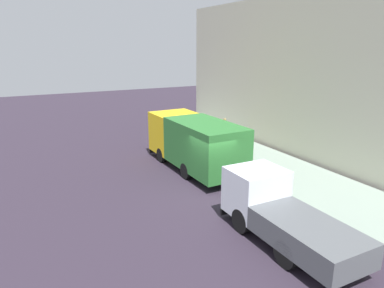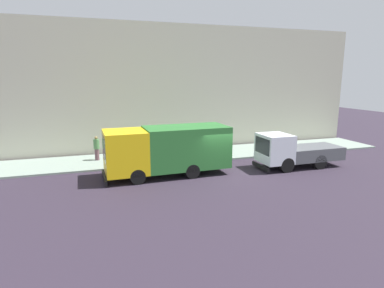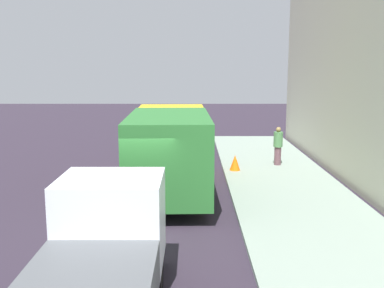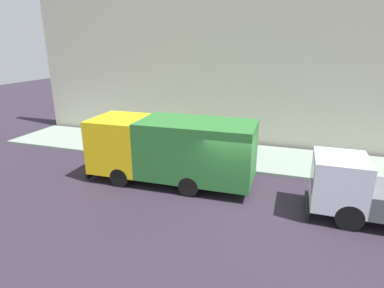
{
  "view_description": "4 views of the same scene",
  "coord_description": "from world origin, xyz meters",
  "px_view_note": "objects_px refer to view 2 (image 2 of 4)",
  "views": [
    {
      "loc": [
        -7.83,
        -13.6,
        6.73
      ],
      "look_at": [
        1.03,
        3.52,
        1.32
      ],
      "focal_mm": 33.08,
      "sensor_mm": 36.0,
      "label": 1
    },
    {
      "loc": [
        -16.9,
        7.3,
        5.65
      ],
      "look_at": [
        1.08,
        1.51,
        1.75
      ],
      "focal_mm": 29.95,
      "sensor_mm": 36.0,
      "label": 2
    },
    {
      "loc": [
        1.69,
        -12.15,
        4.38
      ],
      "look_at": [
        1.68,
        3.02,
        1.73
      ],
      "focal_mm": 42.07,
      "sensor_mm": 36.0,
      "label": 3
    },
    {
      "loc": [
        -11.16,
        -1.9,
        5.97
      ],
      "look_at": [
        1.54,
        2.32,
        1.66
      ],
      "focal_mm": 29.48,
      "sensor_mm": 36.0,
      "label": 4
    }
  ],
  "objects_px": {
    "large_utility_truck": "(167,149)",
    "traffic_cone_orange": "(115,161)",
    "small_flatbed_truck": "(293,151)",
    "pedestrian_walking": "(97,148)"
  },
  "relations": [
    {
      "from": "large_utility_truck",
      "to": "traffic_cone_orange",
      "type": "xyz_separation_m",
      "value": [
        2.53,
        2.88,
        -1.17
      ]
    },
    {
      "from": "large_utility_truck",
      "to": "small_flatbed_truck",
      "type": "xyz_separation_m",
      "value": [
        -0.84,
        -8.04,
        -0.54
      ]
    },
    {
      "from": "small_flatbed_truck",
      "to": "traffic_cone_orange",
      "type": "relative_size",
      "value": 8.96
    },
    {
      "from": "pedestrian_walking",
      "to": "traffic_cone_orange",
      "type": "xyz_separation_m",
      "value": [
        -1.95,
        -1.02,
        -0.55
      ]
    },
    {
      "from": "small_flatbed_truck",
      "to": "pedestrian_walking",
      "type": "height_order",
      "value": "small_flatbed_truck"
    },
    {
      "from": "pedestrian_walking",
      "to": "large_utility_truck",
      "type": "bearing_deg",
      "value": -109.15
    },
    {
      "from": "pedestrian_walking",
      "to": "traffic_cone_orange",
      "type": "bearing_deg",
      "value": -122.57
    },
    {
      "from": "large_utility_truck",
      "to": "traffic_cone_orange",
      "type": "height_order",
      "value": "large_utility_truck"
    },
    {
      "from": "small_flatbed_truck",
      "to": "traffic_cone_orange",
      "type": "bearing_deg",
      "value": 72.96
    },
    {
      "from": "traffic_cone_orange",
      "to": "pedestrian_walking",
      "type": "bearing_deg",
      "value": 27.63
    }
  ]
}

